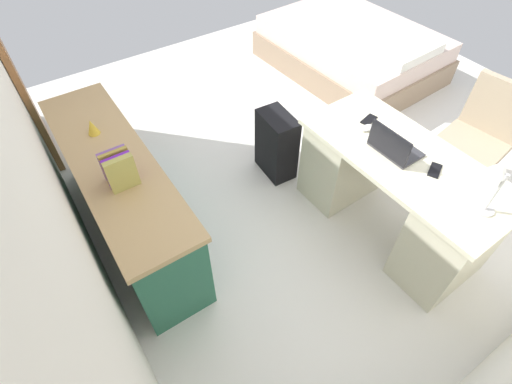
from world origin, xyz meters
name	(u,v)px	position (x,y,z in m)	size (l,w,h in m)	color
ground_plane	(318,152)	(0.00, 0.00, 0.00)	(5.28, 5.28, 0.00)	silver
wall_back	(12,122)	(0.00, 2.14, 1.28)	(4.16, 0.10, 2.57)	white
desk	(393,193)	(-0.94, 0.14, 0.39)	(1.46, 0.70, 0.74)	beige
office_chair	(473,146)	(-0.96, -0.73, 0.42)	(0.52, 0.52, 0.94)	black
credenza	(125,197)	(0.10, 1.76, 0.38)	(1.80, 0.48, 0.76)	#28664C
bed	(351,49)	(0.94, -1.25, 0.24)	(1.97, 1.50, 0.58)	gray
suitcase_black	(276,145)	(0.04, 0.47, 0.29)	(0.36, 0.22, 0.58)	black
laptop	(393,147)	(-0.85, 0.20, 0.79)	(0.32, 0.23, 0.21)	#333338
computer_mouse	(367,128)	(-0.59, 0.16, 0.76)	(0.06, 0.10, 0.03)	white
cell_phone_near_laptop	(435,170)	(-1.12, 0.10, 0.75)	(0.07, 0.14, 0.01)	black
cell_phone_by_mouse	(369,120)	(-0.52, 0.08, 0.75)	(0.07, 0.14, 0.01)	black
desk_lamp	(498,175)	(-1.45, 0.12, 1.00)	(0.16, 0.11, 0.34)	silver
book_row	(119,169)	(-0.14, 1.76, 0.87)	(0.16, 0.17, 0.23)	tan
figurine_small	(92,127)	(0.41, 1.76, 0.81)	(0.08, 0.08, 0.11)	gold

